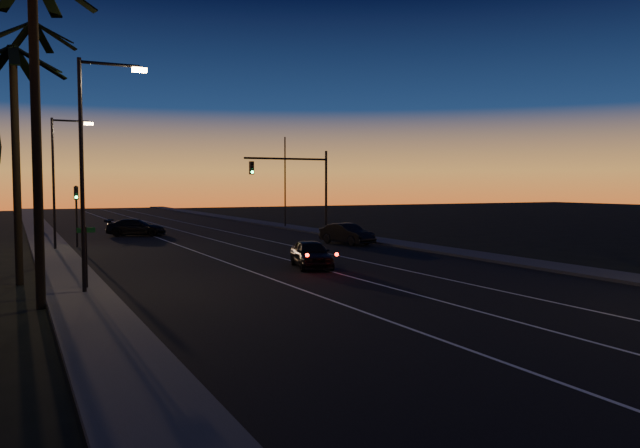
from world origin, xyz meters
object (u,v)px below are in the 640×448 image
lead_car (311,254)px  signal_mast (300,178)px  right_car (347,234)px  cross_car (136,227)px

lead_car → signal_mast: bearing=67.4°
right_car → cross_car: (-12.21, 14.23, -0.04)m
signal_mast → lead_car: (-6.89, -16.59, -4.06)m
lead_car → cross_car: size_ratio=0.94×
lead_car → right_car: 12.96m
cross_car → signal_mast: bearing=-35.3°
lead_car → right_car: bearing=53.1°
signal_mast → lead_car: bearing=-112.6°
right_car → lead_car: bearing=-126.9°
signal_mast → cross_car: signal_mast is taller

